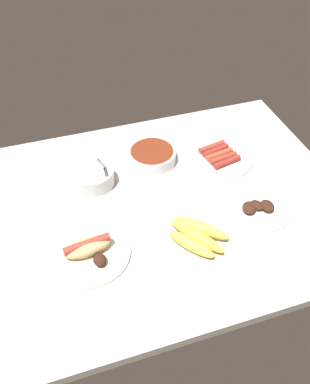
{
  "coord_description": "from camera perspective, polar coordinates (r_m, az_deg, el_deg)",
  "views": [
    {
      "loc": [
        -30.44,
        -88.45,
        95.53
      ],
      "look_at": [
        -0.77,
        2.69,
        3.0
      ],
      "focal_mm": 39.59,
      "sensor_mm": 36.0,
      "label": 1
    }
  ],
  "objects": [
    {
      "name": "bowl_chili",
      "position": [
        1.48,
        -0.41,
        4.97
      ],
      "size": [
        16.65,
        16.65,
        4.49
      ],
      "color": "white",
      "rests_on": "ground_plane"
    },
    {
      "name": "plate_grilled_meat",
      "position": [
        1.35,
        13.69,
        -2.04
      ],
      "size": [
        20.41,
        20.41,
        3.45
      ],
      "color": "white",
      "rests_on": "ground_plane"
    },
    {
      "name": "bowl_coleslaw",
      "position": [
        1.4,
        -8.32,
        2.12
      ],
      "size": [
        13.74,
        13.74,
        15.46
      ],
      "color": "silver",
      "rests_on": "ground_plane"
    },
    {
      "name": "plate_sausages",
      "position": [
        1.51,
        8.61,
        4.74
      ],
      "size": [
        23.65,
        23.65,
        3.16
      ],
      "color": "white",
      "rests_on": "ground_plane"
    },
    {
      "name": "banana_bunch",
      "position": [
        1.23,
        5.66,
        -5.85
      ],
      "size": [
        18.25,
        19.25,
        3.81
      ],
      "color": "#E5D14C",
      "rests_on": "ground_plane"
    },
    {
      "name": "plate_hotdog_assembled",
      "position": [
        1.21,
        -8.96,
        -7.78
      ],
      "size": [
        23.87,
        23.87,
        5.61
      ],
      "color": "white",
      "rests_on": "ground_plane"
    },
    {
      "name": "ground_plane",
      "position": [
        1.35,
        0.67,
        -2.06
      ],
      "size": [
        120.0,
        90.0,
        3.0
      ],
      "primitive_type": "cube",
      "color": "beige"
    }
  ]
}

